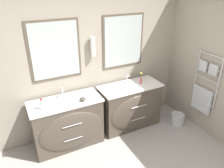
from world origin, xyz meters
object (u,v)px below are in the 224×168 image
object	(u,v)px
amenity_bowl	(83,99)
waste_bin	(177,119)
vanity_left	(68,123)
toiletry_bottle	(42,104)
flower_vase	(141,79)
vanity_right	(131,106)

from	to	relation	value
amenity_bowl	waste_bin	distance (m)	1.97
vanity_left	toiletry_bottle	xyz separation A→B (m)	(-0.36, -0.05, 0.49)
flower_vase	waste_bin	bearing A→B (deg)	-33.71
toiletry_bottle	flower_vase	world-z (taller)	flower_vase
vanity_left	amenity_bowl	size ratio (longest dim) A/B	11.11
vanity_left	waste_bin	size ratio (longest dim) A/B	4.40
vanity_right	flower_vase	world-z (taller)	flower_vase
vanity_left	toiletry_bottle	size ratio (longest dim) A/B	6.50
vanity_right	toiletry_bottle	bearing A→B (deg)	-178.14
vanity_left	vanity_right	world-z (taller)	same
amenity_bowl	waste_bin	world-z (taller)	amenity_bowl
toiletry_bottle	waste_bin	size ratio (longest dim) A/B	0.68
vanity_right	waste_bin	xyz separation A→B (m)	(0.84, -0.39, -0.32)
vanity_right	toiletry_bottle	size ratio (longest dim) A/B	6.50
vanity_left	amenity_bowl	xyz separation A→B (m)	(0.25, -0.09, 0.44)
vanity_right	flower_vase	xyz separation A→B (m)	(0.22, 0.03, 0.50)
toiletry_bottle	waste_bin	xyz separation A→B (m)	(2.41, -0.34, -0.81)
vanity_left	waste_bin	distance (m)	2.11
vanity_right	flower_vase	distance (m)	0.54
vanity_left	flower_vase	bearing A→B (deg)	1.06
vanity_left	waste_bin	bearing A→B (deg)	-10.81
flower_vase	waste_bin	distance (m)	1.11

